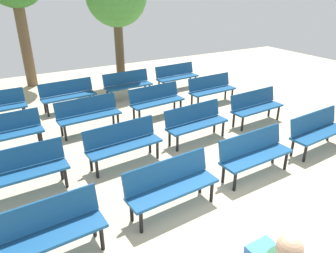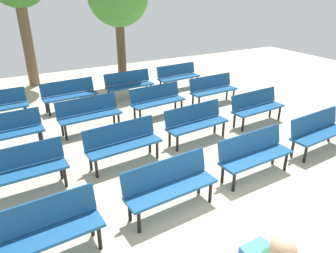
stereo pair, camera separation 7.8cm
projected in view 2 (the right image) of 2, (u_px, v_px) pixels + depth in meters
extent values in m
plane|color=#BCAD8E|center=(282.00, 245.00, 4.62)|extent=(24.00, 24.00, 0.00)
cube|color=navy|center=(44.00, 238.00, 4.18)|extent=(1.62, 0.52, 0.05)
cube|color=navy|center=(37.00, 214.00, 4.23)|extent=(1.60, 0.21, 0.40)
cylinder|color=black|center=(100.00, 238.00, 4.49)|extent=(0.06, 0.06, 0.40)
cylinder|color=black|center=(92.00, 224.00, 4.74)|extent=(0.06, 0.06, 0.40)
cube|color=navy|center=(172.00, 189.00, 5.16)|extent=(1.62, 0.53, 0.05)
cube|color=navy|center=(165.00, 171.00, 5.22)|extent=(1.60, 0.22, 0.40)
cylinder|color=black|center=(139.00, 222.00, 4.79)|extent=(0.06, 0.06, 0.40)
cylinder|color=black|center=(210.00, 192.00, 5.47)|extent=(0.06, 0.06, 0.40)
cylinder|color=black|center=(130.00, 210.00, 5.04)|extent=(0.06, 0.06, 0.40)
cylinder|color=black|center=(199.00, 183.00, 5.72)|extent=(0.06, 0.06, 0.40)
cube|color=navy|center=(256.00, 157.00, 6.12)|extent=(1.62, 0.50, 0.05)
cube|color=navy|center=(250.00, 142.00, 6.18)|extent=(1.60, 0.18, 0.40)
cylinder|color=black|center=(234.00, 182.00, 5.76)|extent=(0.06, 0.06, 0.40)
cylinder|color=black|center=(286.00, 162.00, 6.42)|extent=(0.06, 0.06, 0.40)
cylinder|color=black|center=(223.00, 174.00, 6.01)|extent=(0.06, 0.06, 0.40)
cylinder|color=black|center=(274.00, 155.00, 6.67)|extent=(0.06, 0.06, 0.40)
cube|color=navy|center=(320.00, 134.00, 7.07)|extent=(1.62, 0.54, 0.05)
cube|color=navy|center=(314.00, 121.00, 7.12)|extent=(1.60, 0.22, 0.40)
cylinder|color=black|center=(305.00, 154.00, 6.69)|extent=(0.06, 0.06, 0.40)
cylinder|color=black|center=(293.00, 148.00, 6.94)|extent=(0.06, 0.06, 0.40)
cylinder|color=black|center=(330.00, 134.00, 7.63)|extent=(0.06, 0.06, 0.40)
cube|color=navy|center=(22.00, 174.00, 5.60)|extent=(1.62, 0.50, 0.05)
cube|color=navy|center=(17.00, 157.00, 5.65)|extent=(1.60, 0.18, 0.40)
cylinder|color=black|center=(65.00, 177.00, 5.89)|extent=(0.06, 0.06, 0.40)
cylinder|color=black|center=(61.00, 169.00, 6.14)|extent=(0.06, 0.06, 0.40)
cube|color=navy|center=(124.00, 146.00, 6.55)|extent=(1.63, 0.56, 0.05)
cube|color=navy|center=(120.00, 132.00, 6.60)|extent=(1.60, 0.24, 0.40)
cylinder|color=black|center=(96.00, 169.00, 6.17)|extent=(0.06, 0.06, 0.40)
cylinder|color=black|center=(157.00, 150.00, 6.87)|extent=(0.06, 0.06, 0.40)
cylinder|color=black|center=(91.00, 162.00, 6.42)|extent=(0.06, 0.06, 0.40)
cylinder|color=black|center=(150.00, 144.00, 7.12)|extent=(0.06, 0.06, 0.40)
cube|color=navy|center=(198.00, 125.00, 7.54)|extent=(1.63, 0.55, 0.05)
cube|color=navy|center=(193.00, 113.00, 7.59)|extent=(1.60, 0.23, 0.40)
cylinder|color=black|center=(177.00, 143.00, 7.16)|extent=(0.06, 0.06, 0.40)
cylinder|color=black|center=(223.00, 129.00, 7.86)|extent=(0.06, 0.06, 0.40)
cylinder|color=black|center=(170.00, 138.00, 7.41)|extent=(0.06, 0.06, 0.40)
cylinder|color=black|center=(215.00, 125.00, 8.10)|extent=(0.06, 0.06, 0.40)
cube|color=navy|center=(258.00, 109.00, 8.51)|extent=(1.62, 0.53, 0.05)
cube|color=navy|center=(254.00, 98.00, 8.56)|extent=(1.60, 0.21, 0.40)
cylinder|color=black|center=(243.00, 124.00, 8.14)|extent=(0.06, 0.06, 0.40)
cylinder|color=black|center=(279.00, 113.00, 8.82)|extent=(0.06, 0.06, 0.40)
cylinder|color=black|center=(234.00, 120.00, 8.39)|extent=(0.06, 0.06, 0.40)
cylinder|color=black|center=(270.00, 110.00, 9.07)|extent=(0.06, 0.06, 0.40)
cube|color=navy|center=(6.00, 135.00, 7.04)|extent=(1.62, 0.53, 0.05)
cube|color=navy|center=(3.00, 122.00, 7.09)|extent=(1.60, 0.21, 0.40)
cylinder|color=black|center=(42.00, 139.00, 7.34)|extent=(0.06, 0.06, 0.40)
cylinder|color=black|center=(39.00, 134.00, 7.59)|extent=(0.06, 0.06, 0.40)
cube|color=navy|center=(90.00, 116.00, 8.04)|extent=(1.62, 0.53, 0.05)
cube|color=navy|center=(87.00, 105.00, 8.09)|extent=(1.60, 0.21, 0.40)
cylinder|color=black|center=(66.00, 133.00, 7.67)|extent=(0.06, 0.06, 0.40)
cylinder|color=black|center=(119.00, 121.00, 8.34)|extent=(0.06, 0.06, 0.40)
cylinder|color=black|center=(62.00, 128.00, 7.91)|extent=(0.06, 0.06, 0.40)
cylinder|color=black|center=(114.00, 117.00, 8.59)|extent=(0.06, 0.06, 0.40)
cube|color=navy|center=(159.00, 102.00, 8.99)|extent=(1.63, 0.57, 0.05)
cube|color=navy|center=(155.00, 92.00, 9.04)|extent=(1.60, 0.25, 0.40)
cylinder|color=black|center=(140.00, 116.00, 8.61)|extent=(0.06, 0.06, 0.40)
cylinder|color=black|center=(182.00, 107.00, 9.32)|extent=(0.06, 0.06, 0.40)
cylinder|color=black|center=(135.00, 113.00, 8.86)|extent=(0.06, 0.06, 0.40)
cylinder|color=black|center=(175.00, 103.00, 9.56)|extent=(0.06, 0.06, 0.40)
cube|color=navy|center=(214.00, 91.00, 9.95)|extent=(1.62, 0.52, 0.05)
cube|color=navy|center=(210.00, 82.00, 10.00)|extent=(1.60, 0.20, 0.40)
cylinder|color=black|center=(199.00, 103.00, 9.58)|extent=(0.06, 0.06, 0.40)
cylinder|color=black|center=(233.00, 95.00, 10.25)|extent=(0.06, 0.06, 0.40)
cylinder|color=black|center=(193.00, 100.00, 9.83)|extent=(0.06, 0.06, 0.40)
cylinder|color=black|center=(227.00, 93.00, 10.50)|extent=(0.06, 0.06, 0.40)
cylinder|color=black|center=(27.00, 113.00, 8.82)|extent=(0.06, 0.06, 0.40)
cylinder|color=black|center=(25.00, 110.00, 9.07)|extent=(0.06, 0.06, 0.40)
cube|color=navy|center=(70.00, 96.00, 9.47)|extent=(1.63, 0.55, 0.05)
cube|color=navy|center=(67.00, 87.00, 9.52)|extent=(1.60, 0.23, 0.40)
cylinder|color=black|center=(49.00, 109.00, 9.10)|extent=(0.06, 0.06, 0.40)
cylinder|color=black|center=(95.00, 101.00, 9.79)|extent=(0.06, 0.06, 0.40)
cylinder|color=black|center=(46.00, 106.00, 9.34)|extent=(0.06, 0.06, 0.40)
cylinder|color=black|center=(92.00, 98.00, 10.03)|extent=(0.06, 0.06, 0.40)
cube|color=navy|center=(130.00, 86.00, 10.44)|extent=(1.62, 0.51, 0.05)
cube|color=navy|center=(127.00, 77.00, 10.49)|extent=(1.60, 0.19, 0.40)
cylinder|color=black|center=(113.00, 97.00, 10.08)|extent=(0.06, 0.06, 0.40)
cylinder|color=black|center=(151.00, 90.00, 10.74)|extent=(0.06, 0.06, 0.40)
cylinder|color=black|center=(109.00, 95.00, 10.33)|extent=(0.06, 0.06, 0.40)
cylinder|color=black|center=(147.00, 88.00, 10.99)|extent=(0.06, 0.06, 0.40)
cube|color=navy|center=(179.00, 78.00, 11.37)|extent=(1.63, 0.55, 0.05)
cube|color=navy|center=(176.00, 70.00, 11.42)|extent=(1.60, 0.23, 0.40)
cylinder|color=black|center=(165.00, 88.00, 11.00)|extent=(0.06, 0.06, 0.40)
cylinder|color=black|center=(197.00, 82.00, 11.69)|extent=(0.06, 0.06, 0.40)
cylinder|color=black|center=(160.00, 86.00, 11.24)|extent=(0.06, 0.06, 0.40)
cylinder|color=black|center=(192.00, 80.00, 11.93)|extent=(0.06, 0.06, 0.40)
cylinder|color=brown|center=(121.00, 52.00, 11.44)|extent=(0.31, 0.31, 2.55)
cylinder|color=brown|center=(28.00, 43.00, 11.38)|extent=(0.38, 0.38, 3.17)
sphere|color=tan|center=(283.00, 249.00, 2.55)|extent=(0.22, 0.22, 0.22)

